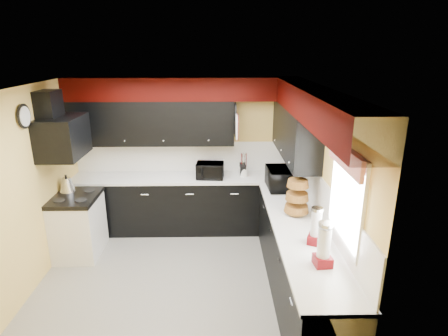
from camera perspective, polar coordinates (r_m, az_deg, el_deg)
name	(u,v)px	position (r m, az deg, el deg)	size (l,w,h in m)	color
ground	(177,282)	(5.17, -7.12, -16.79)	(3.60, 3.60, 0.00)	gray
wall_back	(185,153)	(6.28, -5.93, 2.29)	(3.60, 0.06, 2.50)	#E0C666
wall_right	(321,192)	(4.72, 14.58, -3.59)	(0.06, 3.60, 2.50)	#E0C666
wall_left	(24,194)	(5.11, -28.23, -3.55)	(0.06, 3.60, 2.50)	#E0C666
ceiling	(169,88)	(4.28, -8.43, 11.91)	(3.60, 3.60, 0.06)	white
cab_back	(185,204)	(6.26, -5.91, -5.52)	(3.60, 0.60, 0.90)	black
cab_right	(298,263)	(4.75, 11.17, -14.03)	(0.60, 3.00, 0.90)	black
counter_back	(184,178)	(6.09, -6.05, -1.46)	(3.62, 0.64, 0.04)	white
counter_right	(300,228)	(4.52, 11.53, -8.96)	(0.64, 3.02, 0.04)	white
splash_back	(185,157)	(6.28, -5.92, 1.74)	(3.60, 0.02, 0.50)	white
splash_right	(320,197)	(4.74, 14.41, -4.26)	(0.02, 3.60, 0.50)	white
upper_back	(152,123)	(6.05, -10.99, 6.81)	(2.60, 0.35, 0.70)	black
upper_right	(295,132)	(5.36, 10.74, 5.41)	(0.35, 1.80, 0.70)	black
soffit_back	(182,89)	(5.90, -6.41, 11.91)	(3.60, 0.36, 0.35)	black
soffit_right	(317,106)	(4.23, 13.99, 9.11)	(0.36, 3.24, 0.35)	black
stove	(79,227)	(5.93, -21.26, -8.36)	(0.60, 0.75, 0.86)	white
cooktop	(75,198)	(5.75, -21.78, -4.24)	(0.62, 0.77, 0.06)	black
hood	(63,137)	(5.51, -23.33, 4.38)	(0.50, 0.78, 0.55)	black
hood_duct	(49,106)	(5.49, -25.14, 8.58)	(0.24, 0.40, 0.40)	black
window	(347,198)	(3.81, 18.21, -4.34)	(0.03, 0.86, 0.96)	white
valance	(345,158)	(3.67, 18.00, 1.43)	(0.04, 0.88, 0.20)	red
pan_top	(235,110)	(5.86, 1.75, 8.76)	(0.03, 0.22, 0.40)	black
pan_mid	(236,128)	(5.77, 1.79, 6.10)	(0.03, 0.28, 0.46)	black
pan_low	(235,127)	(6.03, 1.67, 6.33)	(0.03, 0.24, 0.42)	black
cut_board	(237,126)	(5.65, 1.96, 6.35)	(0.03, 0.26, 0.35)	white
baskets	(297,196)	(4.73, 11.07, -4.23)	(0.27, 0.27, 0.50)	brown
clock	(24,116)	(5.09, -28.19, 6.96)	(0.03, 0.30, 0.30)	black
deco_plate	(335,116)	(4.12, 16.53, 7.62)	(0.03, 0.24, 0.24)	white
toaster_oven	(210,171)	(5.95, -2.15, -0.39)	(0.43, 0.36, 0.25)	black
microwave	(280,178)	(5.57, 8.57, -1.59)	(0.55, 0.37, 0.30)	black
utensil_crock	(244,171)	(6.06, 3.01, -0.53)	(0.14, 0.14, 0.15)	silver
knife_block	(243,170)	(6.05, 2.84, -0.28)	(0.09, 0.13, 0.21)	black
kettle	(67,185)	(5.93, -22.81, -2.33)	(0.23, 0.23, 0.20)	#A9AAAE
dispenser_a	(316,227)	(4.10, 13.82, -8.74)	(0.14, 0.14, 0.39)	maroon
dispenser_b	(324,245)	(3.72, 14.98, -11.30)	(0.16, 0.16, 0.43)	#661A0A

